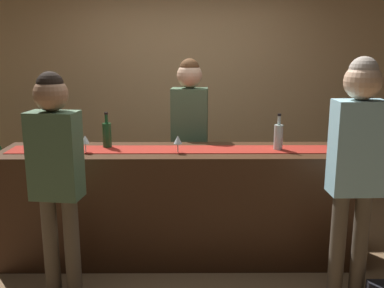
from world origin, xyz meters
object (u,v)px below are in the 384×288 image
(wine_bottle_green, at_px, (107,135))
(customer_sipping, at_px, (356,155))
(wine_glass_mid_counter, at_px, (178,140))
(bartender, at_px, (190,127))
(wine_bottle_clear, at_px, (278,136))
(wine_glass_near_customer, at_px, (45,138))
(customer_browsing, at_px, (56,164))
(wine_glass_far_end, at_px, (85,140))

(wine_bottle_green, bearing_deg, customer_sipping, -22.78)
(wine_glass_mid_counter, xyz_separation_m, bartender, (0.09, 0.69, -0.02))
(wine_bottle_clear, height_order, wine_glass_near_customer, wine_bottle_clear)
(wine_glass_mid_counter, height_order, bartender, bartender)
(customer_sipping, relative_size, customer_browsing, 1.06)
(wine_glass_far_end, bearing_deg, customer_browsing, -98.91)
(bartender, relative_size, customer_browsing, 1.03)
(wine_bottle_green, xyz_separation_m, wine_bottle_clear, (1.43, -0.08, 0.00))
(wine_bottle_clear, height_order, customer_sipping, customer_sipping)
(wine_glass_near_customer, relative_size, bartender, 0.09)
(wine_bottle_green, relative_size, customer_browsing, 0.18)
(wine_bottle_clear, xyz_separation_m, customer_sipping, (0.39, -0.68, 0.01))
(wine_bottle_clear, distance_m, wine_glass_near_customer, 1.92)
(wine_bottle_green, relative_size, wine_glass_mid_counter, 2.10)
(customer_sipping, xyz_separation_m, customer_browsing, (-2.05, 0.05, -0.08))
(wine_glass_far_end, relative_size, bartender, 0.09)
(wine_bottle_clear, height_order, wine_glass_mid_counter, wine_bottle_clear)
(wine_bottle_clear, bearing_deg, wine_bottle_green, 176.65)
(wine_bottle_green, bearing_deg, bartender, 35.28)
(wine_bottle_clear, bearing_deg, customer_sipping, -60.02)
(wine_glass_near_customer, height_order, bartender, bartender)
(wine_glass_mid_counter, relative_size, wine_glass_far_end, 1.00)
(wine_glass_far_end, relative_size, customer_browsing, 0.09)
(wine_glass_near_customer, bearing_deg, wine_bottle_clear, 0.72)
(wine_bottle_clear, relative_size, wine_glass_near_customer, 2.10)
(wine_bottle_clear, relative_size, customer_sipping, 0.17)
(customer_sipping, bearing_deg, wine_glass_near_customer, 162.66)
(wine_bottle_clear, relative_size, wine_glass_far_end, 2.10)
(wine_glass_far_end, xyz_separation_m, bartender, (0.84, 0.67, -0.02))
(wine_bottle_clear, bearing_deg, bartender, 141.86)
(wine_bottle_clear, relative_size, wine_glass_mid_counter, 2.10)
(bartender, bearing_deg, wine_bottle_green, 40.30)
(wine_glass_far_end, distance_m, bartender, 1.08)
(customer_sipping, bearing_deg, wine_glass_far_end, 161.96)
(wine_glass_near_customer, bearing_deg, wine_glass_far_end, -11.76)
(wine_glass_mid_counter, relative_size, customer_sipping, 0.08)
(wine_glass_near_customer, bearing_deg, wine_glass_mid_counter, -4.67)
(customer_browsing, bearing_deg, wine_bottle_clear, 28.41)
(wine_glass_far_end, xyz_separation_m, customer_sipping, (1.97, -0.59, 0.02))
(wine_glass_near_customer, bearing_deg, bartender, 26.92)
(wine_glass_mid_counter, distance_m, wine_glass_far_end, 0.75)
(wine_glass_far_end, height_order, bartender, bartender)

